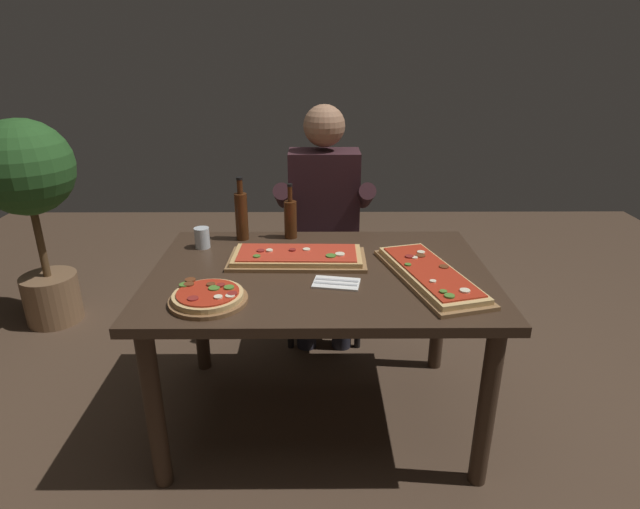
% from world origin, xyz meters
% --- Properties ---
extents(ground_plane, '(6.40, 6.40, 0.00)m').
position_xyz_m(ground_plane, '(0.00, 0.00, 0.00)').
color(ground_plane, '#4C3828').
extents(dining_table, '(1.40, 0.96, 0.74)m').
position_xyz_m(dining_table, '(0.00, 0.00, 0.64)').
color(dining_table, '#3D2B1E').
rests_on(dining_table, ground_plane).
extents(pizza_rectangular_front, '(0.59, 0.28, 0.05)m').
position_xyz_m(pizza_rectangular_front, '(-0.10, 0.10, 0.76)').
color(pizza_rectangular_front, olive).
rests_on(pizza_rectangular_front, dining_table).
extents(pizza_rectangular_left, '(0.39, 0.67, 0.05)m').
position_xyz_m(pizza_rectangular_left, '(0.44, -0.09, 0.76)').
color(pizza_rectangular_left, olive).
rests_on(pizza_rectangular_left, dining_table).
extents(pizza_round_far, '(0.29, 0.29, 0.05)m').
position_xyz_m(pizza_round_far, '(-0.41, -0.29, 0.76)').
color(pizza_round_far, brown).
rests_on(pizza_round_far, dining_table).
extents(wine_bottle_dark, '(0.06, 0.06, 0.30)m').
position_xyz_m(wine_bottle_dark, '(-0.37, 0.38, 0.86)').
color(wine_bottle_dark, '#47230F').
rests_on(wine_bottle_dark, dining_table).
extents(oil_bottle_amber, '(0.06, 0.06, 0.27)m').
position_xyz_m(oil_bottle_amber, '(-0.14, 0.40, 0.84)').
color(oil_bottle_amber, '#47230F').
rests_on(oil_bottle_amber, dining_table).
extents(tumbler_near_camera, '(0.07, 0.07, 0.10)m').
position_xyz_m(tumbler_near_camera, '(-0.54, 0.26, 0.78)').
color(tumbler_near_camera, silver).
rests_on(tumbler_near_camera, dining_table).
extents(napkin_cutlery_set, '(0.20, 0.14, 0.01)m').
position_xyz_m(napkin_cutlery_set, '(0.06, -0.14, 0.74)').
color(napkin_cutlery_set, white).
rests_on(napkin_cutlery_set, dining_table).
extents(diner_chair, '(0.44, 0.44, 0.87)m').
position_xyz_m(diner_chair, '(0.03, 0.86, 0.49)').
color(diner_chair, black).
rests_on(diner_chair, ground_plane).
extents(seated_diner, '(0.53, 0.41, 1.33)m').
position_xyz_m(seated_diner, '(0.03, 0.74, 0.74)').
color(seated_diner, '#23232D').
rests_on(seated_diner, ground_plane).
extents(potted_plant_corner, '(0.54, 0.54, 1.24)m').
position_xyz_m(potted_plant_corner, '(-1.66, 0.92, 0.83)').
color(potted_plant_corner, '#846042').
rests_on(potted_plant_corner, ground_plane).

